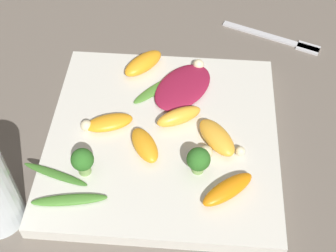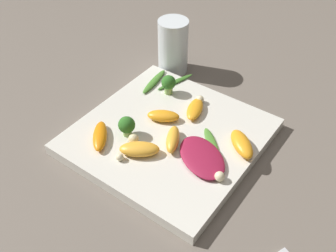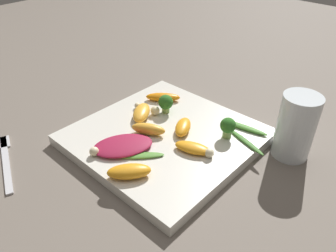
{
  "view_description": "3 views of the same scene",
  "coord_description": "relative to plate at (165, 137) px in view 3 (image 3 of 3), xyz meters",
  "views": [
    {
      "loc": [
        -0.04,
        0.38,
        0.51
      ],
      "look_at": [
        -0.01,
        0.0,
        0.04
      ],
      "focal_mm": 50.0,
      "sensor_mm": 36.0,
      "label": 1
    },
    {
      "loc": [
        -0.41,
        -0.3,
        0.49
      ],
      "look_at": [
        0.01,
        0.01,
        0.03
      ],
      "focal_mm": 42.0,
      "sensor_mm": 36.0,
      "label": 2
    },
    {
      "loc": [
        0.34,
        -0.36,
        0.37
      ],
      "look_at": [
        0.01,
        0.0,
        0.04
      ],
      "focal_mm": 35.0,
      "sensor_mm": 36.0,
      "label": 3
    }
  ],
  "objects": [
    {
      "name": "broccoli_floret_0",
      "position": [
        0.09,
        0.07,
        0.03
      ],
      "size": [
        0.03,
        0.03,
        0.04
      ],
      "color": "#84AD5B",
      "rests_on": "plate"
    },
    {
      "name": "orange_segment_4",
      "position": [
        0.04,
        -0.12,
        0.02
      ],
      "size": [
        0.07,
        0.07,
        0.02
      ],
      "color": "orange",
      "rests_on": "plate"
    },
    {
      "name": "orange_segment_0",
      "position": [
        0.07,
        -0.01,
        0.02
      ],
      "size": [
        0.07,
        0.05,
        0.02
      ],
      "color": "orange",
      "rests_on": "plate"
    },
    {
      "name": "drinking_glass",
      "position": [
        0.19,
        0.12,
        0.05
      ],
      "size": [
        0.06,
        0.06,
        0.12
      ],
      "color": "white",
      "rests_on": "ground_plane"
    },
    {
      "name": "macadamia_nut_3",
      "position": [
        -0.04,
        -0.13,
        0.02
      ],
      "size": [
        0.02,
        0.02,
        0.02
      ],
      "color": "beige",
      "rests_on": "plate"
    },
    {
      "name": "macadamia_nut_1",
      "position": [
        -0.06,
        0.03,
        0.02
      ],
      "size": [
        0.02,
        0.02,
        0.02
      ],
      "color": "beige",
      "rests_on": "plate"
    },
    {
      "name": "broccoli_floret_1",
      "position": [
        -0.05,
        0.05,
        0.03
      ],
      "size": [
        0.03,
        0.03,
        0.04
      ],
      "color": "#84AD5B",
      "rests_on": "plate"
    },
    {
      "name": "radicchio_leaf_0",
      "position": [
        -0.02,
        -0.08,
        0.02
      ],
      "size": [
        0.11,
        0.12,
        0.01
      ],
      "color": "maroon",
      "rests_on": "plate"
    },
    {
      "name": "fork",
      "position": [
        -0.18,
        -0.23,
        -0.01
      ],
      "size": [
        0.16,
        0.07,
        0.01
      ],
      "color": "silver",
      "rests_on": "ground_plane"
    },
    {
      "name": "orange_segment_5",
      "position": [
        -0.07,
        0.01,
        0.02
      ],
      "size": [
        0.06,
        0.07,
        0.02
      ],
      "color": "#FCAD33",
      "rests_on": "plate"
    },
    {
      "name": "ground_plane",
      "position": [
        0.0,
        0.0,
        -0.01
      ],
      "size": [
        2.4,
        2.4,
        0.0
      ],
      "primitive_type": "plane",
      "color": "#6B6056"
    },
    {
      "name": "arugula_sprig_2",
      "position": [
        0.02,
        -0.08,
        0.01
      ],
      "size": [
        0.07,
        0.07,
        0.0
      ],
      "color": "#518E33",
      "rests_on": "plate"
    },
    {
      "name": "orange_segment_2",
      "position": [
        -0.02,
        -0.02,
        0.02
      ],
      "size": [
        0.07,
        0.05,
        0.02
      ],
      "color": "#FCAD33",
      "rests_on": "plate"
    },
    {
      "name": "orange_segment_3",
      "position": [
        0.02,
        0.03,
        0.02
      ],
      "size": [
        0.05,
        0.06,
        0.02
      ],
      "color": "orange",
      "rests_on": "plate"
    },
    {
      "name": "plate",
      "position": [
        0.0,
        0.0,
        0.0
      ],
      "size": [
        0.3,
        0.3,
        0.02
      ],
      "color": "silver",
      "rests_on": "ground_plane"
    },
    {
      "name": "macadamia_nut_0",
      "position": [
        -0.1,
        0.03,
        0.02
      ],
      "size": [
        0.01,
        0.01,
        0.01
      ],
      "color": "beige",
      "rests_on": "plate"
    },
    {
      "name": "orange_segment_1",
      "position": [
        -0.08,
        0.08,
        0.02
      ],
      "size": [
        0.07,
        0.06,
        0.02
      ],
      "color": "orange",
      "rests_on": "plate"
    },
    {
      "name": "arugula_sprig_1",
      "position": [
        0.1,
        0.11,
        0.01
      ],
      "size": [
        0.09,
        0.03,
        0.01
      ],
      "color": "#47842D",
      "rests_on": "plate"
    },
    {
      "name": "macadamia_nut_2",
      "position": [
        0.1,
        -0.0,
        0.02
      ],
      "size": [
        0.02,
        0.02,
        0.02
      ],
      "color": "beige",
      "rests_on": "plate"
    },
    {
      "name": "arugula_sprig_0",
      "position": [
        0.13,
        0.08,
        0.01
      ],
      "size": [
        0.09,
        0.04,
        0.0
      ],
      "color": "#3D7528",
      "rests_on": "plate"
    }
  ]
}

